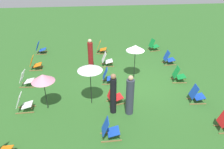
{
  "coord_description": "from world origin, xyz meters",
  "views": [
    {
      "loc": [
        -9.92,
        2.26,
        5.94
      ],
      "look_at": [
        0.0,
        1.2,
        0.5
      ],
      "focal_mm": 35.25,
      "sensor_mm": 36.0,
      "label": 1
    }
  ],
  "objects_px": {
    "deckchair_4": "(196,95)",
    "deckchair_13": "(101,48)",
    "deckchair_10": "(109,130)",
    "deckchair_2": "(169,58)",
    "deckchair_5": "(108,76)",
    "deckchair_0": "(178,75)",
    "deckchair_9": "(114,96)",
    "deckchair_11": "(106,60)",
    "umbrella_0": "(43,78)",
    "deckchair_1": "(40,48)",
    "deckchair_3": "(35,63)",
    "person_2": "(130,96)",
    "deckchair_12": "(153,45)",
    "person_0": "(91,55)",
    "deckchair_14": "(23,103)",
    "umbrella_1": "(90,68)",
    "umbrella_2": "(135,48)",
    "deckchair_8": "(26,79)",
    "person_1": "(113,94)"
  },
  "relations": [
    {
      "from": "deckchair_8",
      "to": "umbrella_0",
      "type": "bearing_deg",
      "value": -141.51
    },
    {
      "from": "deckchair_2",
      "to": "deckchair_14",
      "type": "xyz_separation_m",
      "value": [
        -3.84,
        7.73,
        0.0
      ]
    },
    {
      "from": "deckchair_10",
      "to": "deckchair_2",
      "type": "bearing_deg",
      "value": -36.82
    },
    {
      "from": "umbrella_0",
      "to": "umbrella_2",
      "type": "height_order",
      "value": "umbrella_2"
    },
    {
      "from": "umbrella_2",
      "to": "person_1",
      "type": "xyz_separation_m",
      "value": [
        -2.88,
        1.47,
        -0.83
      ]
    },
    {
      "from": "umbrella_0",
      "to": "person_2",
      "type": "relative_size",
      "value": 0.93
    },
    {
      "from": "deckchair_8",
      "to": "person_2",
      "type": "relative_size",
      "value": 0.46
    },
    {
      "from": "deckchair_3",
      "to": "deckchair_13",
      "type": "xyz_separation_m",
      "value": [
        2.03,
        -4.0,
        0.0
      ]
    },
    {
      "from": "umbrella_0",
      "to": "deckchair_13",
      "type": "bearing_deg",
      "value": -24.51
    },
    {
      "from": "deckchair_2",
      "to": "person_2",
      "type": "distance_m",
      "value": 5.56
    },
    {
      "from": "deckchair_1",
      "to": "person_1",
      "type": "xyz_separation_m",
      "value": [
        -6.9,
        -4.23,
        0.54
      ]
    },
    {
      "from": "deckchair_0",
      "to": "deckchair_5",
      "type": "relative_size",
      "value": 1.0
    },
    {
      "from": "deckchair_2",
      "to": "person_2",
      "type": "xyz_separation_m",
      "value": [
        -4.5,
        3.23,
        0.48
      ]
    },
    {
      "from": "umbrella_1",
      "to": "person_2",
      "type": "relative_size",
      "value": 1.07
    },
    {
      "from": "deckchair_12",
      "to": "deckchair_0",
      "type": "bearing_deg",
      "value": 168.33
    },
    {
      "from": "deckchair_4",
      "to": "deckchair_13",
      "type": "distance_m",
      "value": 7.33
    },
    {
      "from": "deckchair_3",
      "to": "deckchair_14",
      "type": "relative_size",
      "value": 1.0
    },
    {
      "from": "person_1",
      "to": "deckchair_5",
      "type": "bearing_deg",
      "value": 15.94
    },
    {
      "from": "deckchair_1",
      "to": "deckchair_3",
      "type": "bearing_deg",
      "value": -175.76
    },
    {
      "from": "deckchair_0",
      "to": "deckchair_2",
      "type": "distance_m",
      "value": 2.13
    },
    {
      "from": "deckchair_14",
      "to": "deckchair_8",
      "type": "bearing_deg",
      "value": 8.48
    },
    {
      "from": "deckchair_10",
      "to": "umbrella_1",
      "type": "relative_size",
      "value": 0.43
    },
    {
      "from": "deckchair_11",
      "to": "person_0",
      "type": "height_order",
      "value": "person_0"
    },
    {
      "from": "deckchair_8",
      "to": "deckchair_13",
      "type": "distance_m",
      "value": 5.64
    },
    {
      "from": "deckchair_13",
      "to": "umbrella_0",
      "type": "relative_size",
      "value": 0.49
    },
    {
      "from": "umbrella_0",
      "to": "person_0",
      "type": "relative_size",
      "value": 0.91
    },
    {
      "from": "umbrella_0",
      "to": "umbrella_2",
      "type": "distance_m",
      "value": 4.89
    },
    {
      "from": "deckchair_5",
      "to": "deckchair_13",
      "type": "xyz_separation_m",
      "value": [
        4.04,
        0.12,
        0.0
      ]
    },
    {
      "from": "deckchair_1",
      "to": "umbrella_0",
      "type": "height_order",
      "value": "umbrella_0"
    },
    {
      "from": "deckchair_12",
      "to": "person_0",
      "type": "xyz_separation_m",
      "value": [
        -2.46,
        4.43,
        0.51
      ]
    },
    {
      "from": "umbrella_1",
      "to": "umbrella_2",
      "type": "height_order",
      "value": "umbrella_1"
    },
    {
      "from": "deckchair_5",
      "to": "deckchair_0",
      "type": "bearing_deg",
      "value": -90.34
    },
    {
      "from": "person_1",
      "to": "deckchair_2",
      "type": "bearing_deg",
      "value": -25.88
    },
    {
      "from": "deckchair_1",
      "to": "deckchair_2",
      "type": "xyz_separation_m",
      "value": [
        -2.53,
        -8.13,
        0.0
      ]
    },
    {
      "from": "umbrella_1",
      "to": "deckchair_4",
      "type": "bearing_deg",
      "value": -94.73
    },
    {
      "from": "deckchair_14",
      "to": "person_0",
      "type": "bearing_deg",
      "value": -40.79
    },
    {
      "from": "deckchair_3",
      "to": "umbrella_1",
      "type": "relative_size",
      "value": 0.43
    },
    {
      "from": "deckchair_1",
      "to": "deckchair_4",
      "type": "bearing_deg",
      "value": -127.41
    },
    {
      "from": "deckchair_3",
      "to": "deckchair_2",
      "type": "bearing_deg",
      "value": -93.11
    },
    {
      "from": "deckchair_9",
      "to": "deckchair_13",
      "type": "distance_m",
      "value": 5.89
    },
    {
      "from": "deckchair_14",
      "to": "deckchair_12",
      "type": "bearing_deg",
      "value": -52.12
    },
    {
      "from": "deckchair_2",
      "to": "deckchair_0",
      "type": "bearing_deg",
      "value": 174.25
    },
    {
      "from": "deckchair_9",
      "to": "umbrella_0",
      "type": "bearing_deg",
      "value": 76.91
    },
    {
      "from": "deckchair_3",
      "to": "deckchair_11",
      "type": "xyz_separation_m",
      "value": [
        0.04,
        -4.21,
        0.0
      ]
    },
    {
      "from": "deckchair_14",
      "to": "umbrella_1",
      "type": "bearing_deg",
      "value": -87.29
    },
    {
      "from": "deckchair_2",
      "to": "umbrella_1",
      "type": "relative_size",
      "value": 0.43
    },
    {
      "from": "deckchair_2",
      "to": "deckchair_14",
      "type": "distance_m",
      "value": 8.63
    },
    {
      "from": "deckchair_4",
      "to": "deckchair_13",
      "type": "relative_size",
      "value": 1.0
    },
    {
      "from": "deckchair_9",
      "to": "deckchair_11",
      "type": "xyz_separation_m",
      "value": [
        3.89,
        0.03,
        0.0
      ]
    },
    {
      "from": "deckchair_4",
      "to": "umbrella_1",
      "type": "relative_size",
      "value": 0.43
    }
  ]
}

